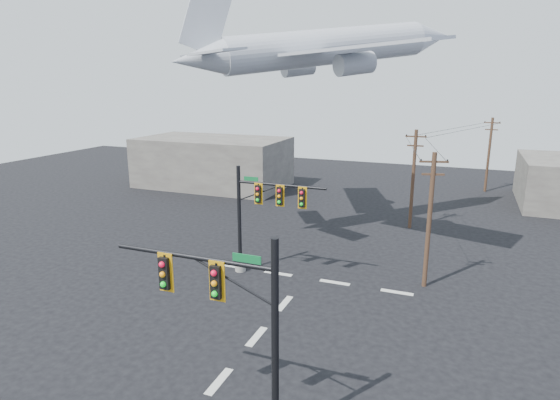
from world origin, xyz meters
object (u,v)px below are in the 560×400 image
at_px(airliner, 327,48).
at_px(utility_pole_c, 489,153).
at_px(utility_pole_b, 413,178).
at_px(signal_mast_far, 259,216).
at_px(utility_pole_a, 429,218).
at_px(signal_mast_near, 239,331).

bearing_deg(airliner, utility_pole_c, 12.25).
bearing_deg(utility_pole_b, signal_mast_far, -120.74).
relative_size(utility_pole_a, utility_pole_c, 0.99).
bearing_deg(utility_pole_a, airliner, 124.35).
distance_m(signal_mast_near, utility_pole_c, 47.37).
relative_size(signal_mast_far, airliner, 0.35).
bearing_deg(utility_pole_b, utility_pole_a, -80.45).
height_order(signal_mast_near, airliner, airliner).
xyz_separation_m(utility_pole_c, airliner, (-13.44, -22.94, 10.73)).
xyz_separation_m(signal_mast_near, signal_mast_far, (-5.34, 13.70, 0.01)).
height_order(signal_mast_near, utility_pole_c, utility_pole_c).
xyz_separation_m(utility_pole_b, airliner, (-6.75, -4.81, 10.71)).
height_order(signal_mast_near, utility_pole_b, utility_pole_b).
bearing_deg(utility_pole_c, signal_mast_far, -107.14).
bearing_deg(signal_mast_far, airliner, 81.02).
distance_m(signal_mast_near, utility_pole_a, 16.73).
height_order(signal_mast_far, utility_pole_b, utility_pole_b).
height_order(utility_pole_c, airliner, airliner).
distance_m(utility_pole_a, utility_pole_b, 12.59).
distance_m(signal_mast_near, utility_pole_b, 28.40).
height_order(signal_mast_far, utility_pole_c, utility_pole_c).
distance_m(utility_pole_a, airliner, 15.99).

